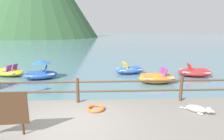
% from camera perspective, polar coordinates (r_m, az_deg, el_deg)
% --- Properties ---
extents(ground_plane, '(200.00, 200.00, 0.00)m').
position_cam_1_polar(ground_plane, '(45.37, -3.81, 8.26)').
color(ground_plane, slate).
extents(dock_railing, '(23.92, 0.12, 0.95)m').
position_cam_1_polar(dock_railing, '(7.20, -10.41, -5.34)').
color(dock_railing, brown).
rests_on(dock_railing, promenade_dock).
extents(sign_board, '(1.18, 0.12, 1.19)m').
position_cam_1_polar(sign_board, '(5.61, -29.89, -10.32)').
color(sign_board, beige).
rests_on(sign_board, promenade_dock).
extents(dog_resting, '(0.89, 0.71, 0.26)m').
position_cam_1_polar(dog_resting, '(7.01, 24.73, -10.72)').
color(dog_resting, beige).
rests_on(dog_resting, promenade_dock).
extents(life_ring, '(0.61, 0.61, 0.09)m').
position_cam_1_polar(life_ring, '(6.66, -4.90, -11.54)').
color(life_ring, orange).
rests_on(life_ring, promenade_dock).
extents(pedal_boat_2, '(2.40, 1.82, 1.22)m').
position_cam_1_polar(pedal_boat_2, '(12.92, -20.84, -0.70)').
color(pedal_boat_2, blue).
rests_on(pedal_boat_2, ground).
extents(pedal_boat_3, '(2.32, 1.61, 0.82)m').
position_cam_1_polar(pedal_boat_3, '(13.65, 5.42, 0.04)').
color(pedal_boat_3, blue).
rests_on(pedal_boat_3, ground).
extents(pedal_boat_4, '(2.34, 1.40, 0.90)m').
position_cam_1_polar(pedal_boat_4, '(11.47, 13.47, -2.32)').
color(pedal_boat_4, orange).
rests_on(pedal_boat_4, ground).
extents(pedal_boat_5, '(2.40, 1.67, 0.86)m').
position_cam_1_polar(pedal_boat_5, '(13.96, 23.79, -0.59)').
color(pedal_boat_5, red).
rests_on(pedal_boat_5, ground).
extents(pedal_boat_6, '(2.60, 1.99, 0.81)m').
position_cam_1_polar(pedal_boat_6, '(14.77, -28.97, -0.58)').
color(pedal_boat_6, yellow).
rests_on(pedal_boat_6, ground).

